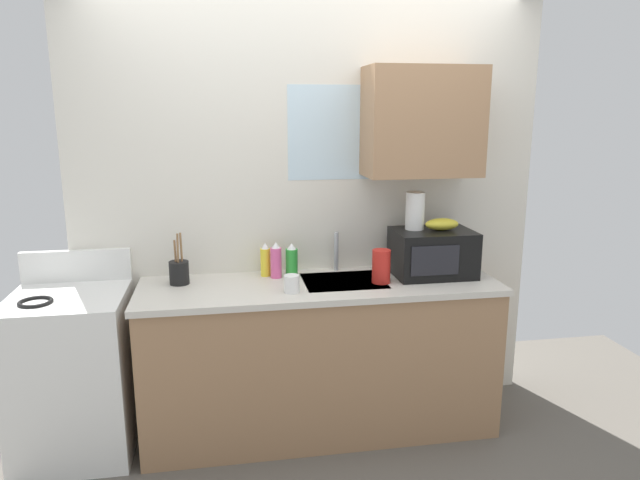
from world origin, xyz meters
TOP-DOWN VIEW (x-y plane):
  - kitchen_wall_assembly at (0.10, 0.32)m, footprint 2.81×0.42m
  - counter_unit at (0.00, 0.00)m, footprint 2.04×0.63m
  - sink_faucet at (0.14, 0.24)m, footprint 0.03×0.03m
  - stove_range at (-1.36, 0.00)m, footprint 0.60×0.60m
  - microwave at (0.68, 0.05)m, footprint 0.46×0.35m
  - banana_bunch at (0.73, 0.05)m, footprint 0.20×0.11m
  - paper_towel_roll at (0.58, 0.10)m, footprint 0.11×0.11m
  - dish_soap_bottle_green at (-0.14, 0.17)m, footprint 0.07×0.07m
  - dish_soap_bottle_pink at (-0.23, 0.15)m, footprint 0.07×0.07m
  - dish_soap_bottle_yellow at (-0.29, 0.20)m, footprint 0.06×0.06m
  - cereal_canister at (0.34, -0.05)m, footprint 0.10×0.10m
  - mug_white at (-0.18, -0.14)m, footprint 0.08×0.08m
  - utensil_crock at (-0.78, 0.12)m, footprint 0.11×0.11m

SIDE VIEW (x-z plane):
  - stove_range at x=-1.36m, z-range -0.08..1.00m
  - counter_unit at x=0.00m, z-range 0.01..0.91m
  - mug_white at x=-0.18m, z-range 0.90..0.99m
  - utensil_crock at x=-0.78m, z-range 0.82..1.12m
  - dish_soap_bottle_green at x=-0.14m, z-range 0.89..1.09m
  - dish_soap_bottle_yellow at x=-0.29m, z-range 0.89..1.09m
  - cereal_canister at x=0.34m, z-range 0.90..1.09m
  - dish_soap_bottle_pink at x=-0.23m, z-range 0.89..1.11m
  - sink_faucet at x=0.14m, z-range 0.90..1.14m
  - microwave at x=0.68m, z-range 0.90..1.17m
  - banana_bunch at x=0.73m, z-range 1.17..1.24m
  - paper_towel_roll at x=0.58m, z-range 1.17..1.39m
  - kitchen_wall_assembly at x=0.10m, z-range 0.09..2.59m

